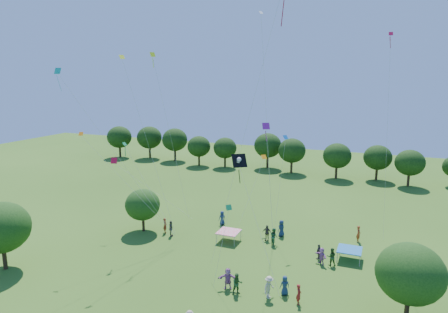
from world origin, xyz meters
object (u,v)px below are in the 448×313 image
at_px(near_tree_west, 1,227).
at_px(pirate_kite, 240,162).
at_px(near_tree_east, 410,273).
at_px(tent_blue, 350,250).
at_px(tent_red_stripe, 229,232).
at_px(near_tree_north, 143,205).
at_px(red_high_kite, 269,41).

xyz_separation_m(near_tree_west, pirate_kite, (20.37, 5.91, 6.41)).
height_order(near_tree_east, tent_blue, near_tree_east).
bearing_deg(tent_red_stripe, pirate_kite, -62.51).
bearing_deg(tent_red_stripe, near_tree_east, -25.65).
bearing_deg(tent_blue, tent_red_stripe, -178.88).
xyz_separation_m(near_tree_east, pirate_kite, (-13.00, 0.61, 6.76)).
xyz_separation_m(near_tree_north, tent_blue, (22.18, 1.23, -2.05)).
bearing_deg(near_tree_north, near_tree_east, -14.86).
distance_m(near_tree_east, tent_blue, 9.92).
bearing_deg(red_high_kite, tent_blue, 42.23).
height_order(near_tree_north, pirate_kite, pirate_kite).
bearing_deg(near_tree_east, pirate_kite, 177.33).
xyz_separation_m(tent_red_stripe, pirate_kite, (3.91, -7.51, 9.34)).
xyz_separation_m(near_tree_west, tent_blue, (28.70, 13.67, -2.93)).
height_order(pirate_kite, red_high_kite, red_high_kite).
xyz_separation_m(near_tree_east, tent_red_stripe, (-16.90, 8.12, -2.58)).
xyz_separation_m(near_tree_east, tent_blue, (-4.67, 8.36, -2.58)).
height_order(near_tree_west, tent_blue, near_tree_west).
relative_size(near_tree_east, tent_blue, 2.61).
bearing_deg(near_tree_north, red_high_kite, -16.98).
bearing_deg(pirate_kite, tent_blue, 42.96).
relative_size(tent_red_stripe, red_high_kite, 0.09).
distance_m(tent_red_stripe, red_high_kite, 20.46).
bearing_deg(near_tree_west, tent_red_stripe, 39.19).
distance_m(near_tree_west, tent_red_stripe, 21.45).
relative_size(near_tree_north, tent_red_stripe, 2.20).
xyz_separation_m(near_tree_north, red_high_kite, (15.58, -4.76, 16.76)).
distance_m(tent_blue, pirate_kite, 14.72).
xyz_separation_m(tent_red_stripe, tent_blue, (12.23, 0.24, 0.00)).
bearing_deg(near_tree_east, near_tree_west, -170.96).
bearing_deg(pirate_kite, near_tree_east, -2.67).
relative_size(near_tree_west, red_high_kite, 0.27).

